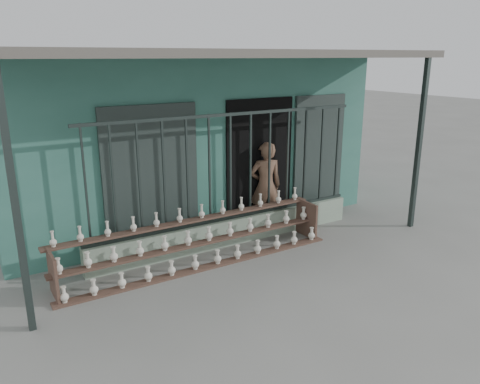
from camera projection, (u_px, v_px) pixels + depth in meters
ground at (275, 272)px, 7.03m from camera, size 60.00×60.00×0.00m
workshop_building at (162, 128)px, 10.04m from camera, size 7.40×6.60×3.21m
parapet_wall at (231, 231)px, 8.03m from camera, size 5.00×0.20×0.45m
security_fence at (231, 167)px, 7.71m from camera, size 5.00×0.04×1.80m
shelf_rack at (199, 241)px, 7.24m from camera, size 4.50×0.68×0.85m
elderly_woman at (265, 186)px, 8.59m from camera, size 0.69×0.56×1.64m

